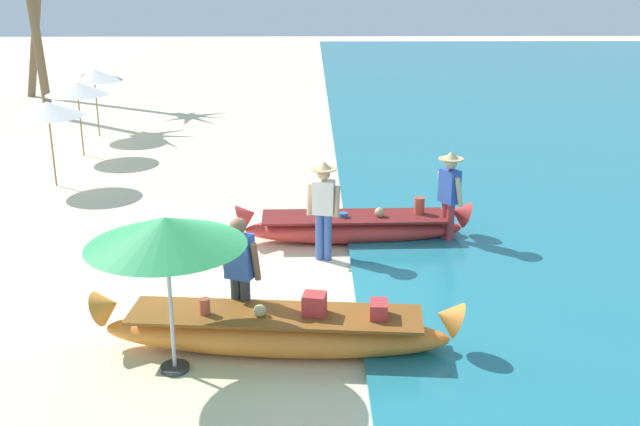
# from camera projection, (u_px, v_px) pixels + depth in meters

# --- Properties ---
(ground_plane) EXTENTS (80.00, 80.00, 0.00)m
(ground_plane) POSITION_uv_depth(u_px,v_px,m) (228.00, 307.00, 11.20)
(ground_plane) COLOR beige
(boat_orange_foreground) EXTENTS (4.84, 1.17, 0.87)m
(boat_orange_foreground) POSITION_uv_depth(u_px,v_px,m) (276.00, 331.00, 9.80)
(boat_orange_foreground) COLOR orange
(boat_orange_foreground) RESTS_ON ground
(boat_red_midground) EXTENTS (4.25, 0.88, 0.80)m
(boat_red_midground) POSITION_uv_depth(u_px,v_px,m) (354.00, 227.00, 13.67)
(boat_red_midground) COLOR red
(boat_red_midground) RESTS_ON ground
(person_vendor_hatted) EXTENTS (0.58, 0.44, 1.73)m
(person_vendor_hatted) POSITION_uv_depth(u_px,v_px,m) (324.00, 204.00, 12.64)
(person_vendor_hatted) COLOR #3D5BA8
(person_vendor_hatted) RESTS_ON ground
(person_tourist_customer) EXTENTS (0.59, 0.40, 1.71)m
(person_tourist_customer) POSITION_uv_depth(u_px,v_px,m) (240.00, 271.00, 10.02)
(person_tourist_customer) COLOR #333842
(person_tourist_customer) RESTS_ON ground
(person_vendor_assistant) EXTENTS (0.46, 0.57, 1.71)m
(person_vendor_assistant) POSITION_uv_depth(u_px,v_px,m) (449.00, 192.00, 13.34)
(person_vendor_assistant) COLOR #B2383D
(person_vendor_assistant) RESTS_ON ground
(patio_umbrella_large) EXTENTS (1.92, 1.92, 2.02)m
(patio_umbrella_large) POSITION_uv_depth(u_px,v_px,m) (166.00, 232.00, 8.90)
(patio_umbrella_large) COLOR #B7B7BC
(patio_umbrella_large) RESTS_ON ground
(parasol_row_0) EXTENTS (1.60, 1.60, 1.91)m
(parasol_row_0) POSITION_uv_depth(u_px,v_px,m) (48.00, 109.00, 16.58)
(parasol_row_0) COLOR #8E6B47
(parasol_row_0) RESTS_ON ground
(parasol_row_1) EXTENTS (1.60, 1.60, 1.91)m
(parasol_row_1) POSITION_uv_depth(u_px,v_px,m) (77.00, 88.00, 19.16)
(parasol_row_1) COLOR #8E6B47
(parasol_row_1) RESTS_ON ground
(parasol_row_2) EXTENTS (1.60, 1.60, 1.91)m
(parasol_row_2) POSITION_uv_depth(u_px,v_px,m) (94.00, 75.00, 21.32)
(parasol_row_2) COLOR #8E6B47
(parasol_row_2) RESTS_ON ground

